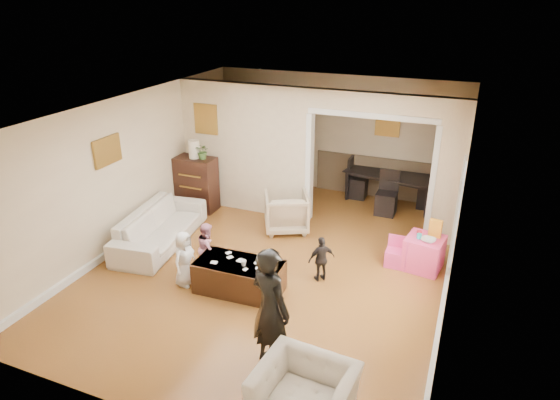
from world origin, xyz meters
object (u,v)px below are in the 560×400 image
at_px(child_kneel_b, 208,248).
at_px(child_kneel_a, 184,259).
at_px(sofa, 160,227).
at_px(coffee_table, 239,277).
at_px(coffee_cup, 243,263).
at_px(cyan_cup, 419,236).
at_px(play_table, 424,253).
at_px(adult_person, 270,309).
at_px(child_toddler, 322,259).
at_px(armchair_back, 286,212).
at_px(dining_table, 392,187).
at_px(table_lamp, 194,149).
at_px(armchair_front, 304,396).
at_px(dresser, 197,184).

bearing_deg(child_kneel_b, child_kneel_a, 139.01).
xyz_separation_m(sofa, coffee_table, (1.99, -0.84, -0.08)).
relative_size(coffee_cup, cyan_cup, 1.14).
distance_m(coffee_cup, play_table, 2.98).
distance_m(coffee_cup, adult_person, 1.57).
bearing_deg(sofa, coffee_cup, -120.41).
distance_m(child_kneel_b, child_toddler, 1.81).
height_order(armchair_back, adult_person, adult_person).
bearing_deg(adult_person, coffee_table, -25.00).
relative_size(dining_table, adult_person, 1.21).
relative_size(coffee_table, cyan_cup, 16.19).
height_order(coffee_cup, child_kneel_a, child_kneel_a).
relative_size(sofa, table_lamp, 6.10).
xyz_separation_m(armchair_front, child_kneel_a, (-2.56, 1.77, 0.12)).
xyz_separation_m(armchair_back, dresser, (-2.06, 0.21, 0.19)).
xyz_separation_m(armchair_back, child_kneel_a, (-0.75, -2.34, 0.08)).
bearing_deg(coffee_table, sofa, 157.15).
xyz_separation_m(armchair_back, coffee_table, (0.10, -2.19, -0.13)).
bearing_deg(child_toddler, table_lamp, -69.64).
distance_m(dresser, child_kneel_b, 2.55).
bearing_deg(armchair_back, armchair_front, 87.60).
height_order(dresser, coffee_table, dresser).
relative_size(armchair_back, dresser, 0.73).
xyz_separation_m(armchair_back, coffee_cup, (0.20, -2.24, 0.16)).
bearing_deg(table_lamp, armchair_back, -5.70).
height_order(coffee_table, coffee_cup, coffee_cup).
bearing_deg(table_lamp, cyan_cup, -8.96).
bearing_deg(armchair_front, dining_table, 96.38).
bearing_deg(play_table, child_kneel_a, -150.66).
relative_size(play_table, dining_table, 0.30).
xyz_separation_m(armchair_back, adult_person, (1.15, -3.45, 0.43)).
bearing_deg(adult_person, armchair_back, -46.30).
height_order(armchair_front, table_lamp, table_lamp).
distance_m(cyan_cup, dining_table, 2.74).
height_order(table_lamp, dining_table, table_lamp).
xyz_separation_m(coffee_cup, play_table, (2.39, 1.78, -0.25)).
xyz_separation_m(cyan_cup, child_kneel_a, (-3.24, -1.83, -0.14)).
bearing_deg(child_kneel_a, sofa, 56.56).
relative_size(armchair_back, dining_table, 0.42).
height_order(coffee_table, cyan_cup, cyan_cup).
bearing_deg(child_kneel_b, dining_table, -51.77).
height_order(coffee_table, child_toddler, child_toddler).
xyz_separation_m(dresser, play_table, (4.65, -0.67, -0.28)).
bearing_deg(dining_table, sofa, -125.67).
height_order(cyan_cup, child_kneel_b, child_kneel_b).
distance_m(table_lamp, cyan_cup, 4.66).
bearing_deg(coffee_cup, dining_table, 71.82).
bearing_deg(cyan_cup, table_lamp, 171.04).
distance_m(armchair_front, coffee_table, 2.58).
bearing_deg(armchair_front, sofa, 147.87).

